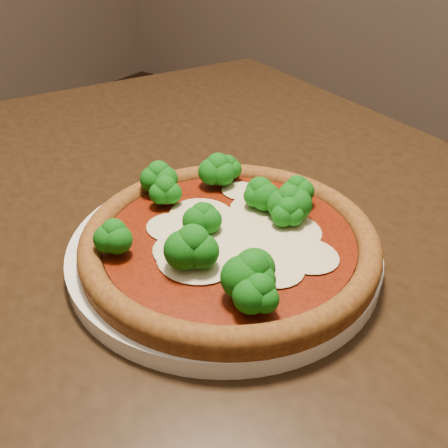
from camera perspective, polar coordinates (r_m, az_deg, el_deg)
The scene contains 4 objects.
floor at distance 1.32m, azimuth -4.00°, elevation -19.92°, with size 4.00×4.00×0.00m, color black.
dining_table at distance 0.63m, azimuth -1.70°, elevation -7.40°, with size 1.30×1.18×0.75m.
plate at distance 0.51m, azimuth 0.00°, elevation -2.93°, with size 0.31×0.31×0.02m, color white.
pizza at distance 0.48m, azimuth 0.51°, elevation -1.10°, with size 0.29×0.29×0.06m.
Camera 1 is at (0.52, -0.59, 1.06)m, focal length 40.00 mm.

